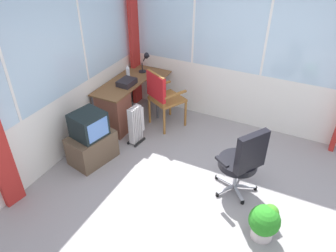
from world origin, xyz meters
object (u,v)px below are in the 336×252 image
object	(u,v)px
tv_remote	(158,76)
wooden_armchair	(161,93)
office_chair	(243,159)
space_heater	(136,124)
desk_lamp	(147,59)
desk	(116,108)
paper_tray	(127,82)
spray_bottle	(128,71)
tv_on_stand	(91,140)
potted_plant	(265,221)

from	to	relation	value
tv_remote	wooden_armchair	xyz separation A→B (m)	(-0.39, -0.26, -0.10)
tv_remote	office_chair	distance (m)	2.32
wooden_armchair	space_heater	xyz separation A→B (m)	(-0.55, 0.15, -0.32)
desk_lamp	tv_remote	distance (m)	0.36
desk	space_heater	xyz separation A→B (m)	(-0.16, -0.49, -0.07)
paper_tray	space_heater	size ratio (longest dim) A/B	0.47
desk	wooden_armchair	xyz separation A→B (m)	(0.39, -0.64, 0.25)
desk_lamp	space_heater	world-z (taller)	desk_lamp
spray_bottle	wooden_armchair	xyz separation A→B (m)	(-0.15, -0.71, -0.19)
spray_bottle	tv_on_stand	size ratio (longest dim) A/B	0.27
tv_on_stand	space_heater	distance (m)	0.77
paper_tray	space_heater	world-z (taller)	paper_tray
office_chair	paper_tray	bearing A→B (deg)	69.63
desk	wooden_armchair	world-z (taller)	wooden_armchair
desk_lamp	tv_remote	world-z (taller)	desk_lamp
paper_tray	spray_bottle	bearing A→B (deg)	28.50
spray_bottle	wooden_armchair	distance (m)	0.75
desk_lamp	paper_tray	bearing A→B (deg)	178.02
desk	space_heater	bearing A→B (deg)	-108.41
desk	tv_on_stand	size ratio (longest dim) A/B	1.74
desk_lamp	space_heater	distance (m)	1.28
desk	paper_tray	distance (m)	0.46
desk	tv_on_stand	world-z (taller)	tv_on_stand
tv_remote	wooden_armchair	world-z (taller)	wooden_armchair
desk_lamp	tv_remote	xyz separation A→B (m)	(-0.12, -0.27, -0.20)
spray_bottle	space_heater	distance (m)	1.03
potted_plant	paper_tray	bearing A→B (deg)	62.46
desk_lamp	potted_plant	distance (m)	3.35
tv_remote	spray_bottle	world-z (taller)	spray_bottle
wooden_armchair	tv_on_stand	world-z (taller)	wooden_armchair
desk	spray_bottle	xyz separation A→B (m)	(0.54, 0.07, 0.43)
desk	tv_remote	world-z (taller)	tv_remote
tv_on_stand	potted_plant	size ratio (longest dim) A/B	1.82
paper_tray	space_heater	xyz separation A→B (m)	(-0.42, -0.41, -0.45)
spray_bottle	office_chair	size ratio (longest dim) A/B	0.22
desk	wooden_armchair	size ratio (longest dim) A/B	1.38
tv_remote	spray_bottle	xyz separation A→B (m)	(-0.24, 0.44, 0.09)
wooden_armchair	potted_plant	size ratio (longest dim) A/B	2.30
desk	spray_bottle	distance (m)	0.69
office_chair	desk_lamp	bearing A→B (deg)	56.27
tv_remote	wooden_armchair	distance (m)	0.48
office_chair	potted_plant	size ratio (longest dim) A/B	2.26
desk_lamp	paper_tray	world-z (taller)	desk_lamp
desk	paper_tray	size ratio (longest dim) A/B	4.63
office_chair	tv_remote	bearing A→B (deg)	54.92
paper_tray	tv_on_stand	xyz separation A→B (m)	(-1.11, -0.07, -0.42)
tv_on_stand	potted_plant	bearing A→B (deg)	-95.75
tv_remote	paper_tray	xyz separation A→B (m)	(-0.52, 0.29, 0.03)
paper_tray	office_chair	distance (m)	2.34
desk	desk_lamp	bearing A→B (deg)	-6.45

